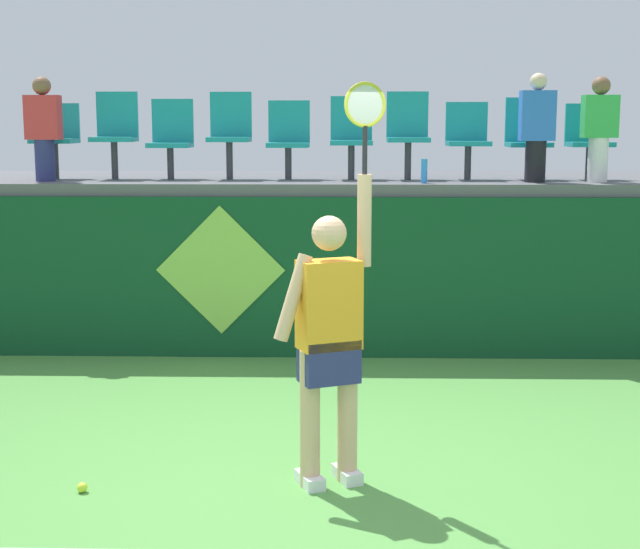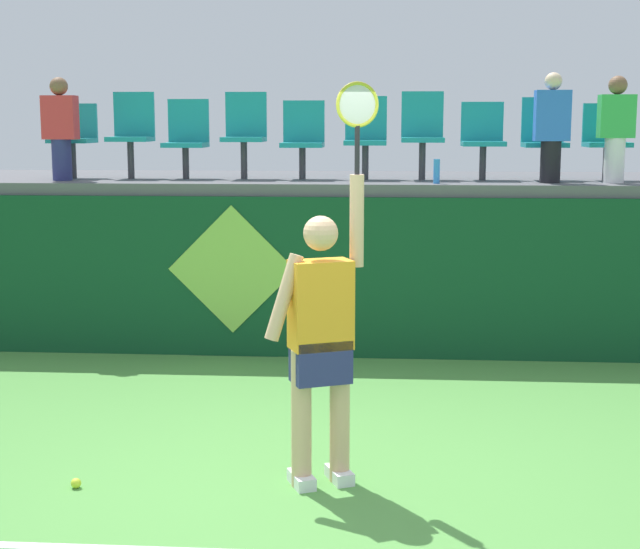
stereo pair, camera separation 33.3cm
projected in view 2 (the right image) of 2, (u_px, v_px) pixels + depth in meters
ground_plane at (292, 492)px, 6.04m from camera, size 40.00×40.00×0.00m
court_back_wall at (329, 277)px, 9.45m from camera, size 13.75×0.20×1.59m
spectator_platform at (336, 182)px, 10.52m from camera, size 13.75×2.56×0.12m
tennis_player at (322, 335)px, 6.03m from camera, size 0.71×0.39×2.56m
tennis_ball at (76, 483)px, 6.10m from camera, size 0.07×0.07×0.07m
water_bottle at (437, 171)px, 9.37m from camera, size 0.06×0.06×0.24m
stadium_chair_0 at (74, 135)px, 10.23m from camera, size 0.44×0.42×0.80m
stadium_chair_1 at (132, 130)px, 10.19m from camera, size 0.44×0.42×0.92m
stadium_chair_2 at (187, 136)px, 10.16m from camera, size 0.44×0.42×0.84m
stadium_chair_3 at (245, 131)px, 10.10m from camera, size 0.44×0.42×0.92m
stadium_chair_4 at (303, 137)px, 10.07m from camera, size 0.44×0.42×0.82m
stadium_chair_5 at (366, 134)px, 10.02m from camera, size 0.44×0.42×0.87m
stadium_chair_6 at (422, 131)px, 9.97m from camera, size 0.44×0.42×0.92m
stadium_chair_7 at (483, 137)px, 9.93m from camera, size 0.44×0.42×0.81m
stadium_chair_8 at (544, 136)px, 9.89m from camera, size 0.44×0.42×0.85m
stadium_chair_9 at (606, 138)px, 9.84m from camera, size 0.44×0.42×0.79m
spectator_0 at (552, 126)px, 9.41m from camera, size 0.34×0.20×1.08m
spectator_1 at (60, 127)px, 9.81m from camera, size 0.34×0.20×1.05m
spectator_2 at (616, 128)px, 9.41m from camera, size 0.34×0.20×1.05m
wall_signage_mount at (233, 356)px, 9.54m from camera, size 1.27×0.01×1.51m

